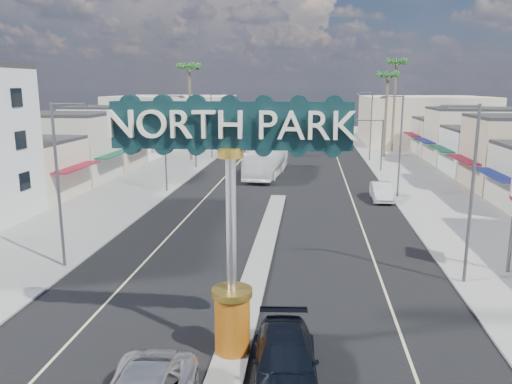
% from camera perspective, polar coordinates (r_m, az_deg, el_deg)
% --- Properties ---
extents(ground, '(160.00, 160.00, 0.00)m').
position_cam_1_polar(ground, '(45.87, 2.67, -0.30)').
color(ground, gray).
rests_on(ground, ground).
extents(road, '(20.00, 120.00, 0.01)m').
position_cam_1_polar(road, '(45.87, 2.67, -0.30)').
color(road, black).
rests_on(road, ground).
extents(median_island, '(1.30, 30.00, 0.16)m').
position_cam_1_polar(median_island, '(30.45, 0.79, -6.59)').
color(median_island, gray).
rests_on(median_island, ground).
extents(sidewalk_left, '(8.00, 120.00, 0.12)m').
position_cam_1_polar(sidewalk_left, '(48.73, -13.99, 0.15)').
color(sidewalk_left, gray).
rests_on(sidewalk_left, ground).
extents(sidewalk_right, '(8.00, 120.00, 0.12)m').
position_cam_1_polar(sidewalk_right, '(47.16, 19.91, -0.61)').
color(sidewalk_right, gray).
rests_on(sidewalk_right, ground).
extents(storefront_row_left, '(12.00, 42.00, 6.00)m').
position_cam_1_polar(storefront_row_left, '(63.96, -18.61, 5.33)').
color(storefront_row_left, beige).
rests_on(storefront_row_left, ground).
extents(storefront_row_right, '(12.00, 42.00, 6.00)m').
position_cam_1_polar(storefront_row_right, '(61.91, 26.35, 4.50)').
color(storefront_row_right, '#B7B29E').
rests_on(storefront_row_right, ground).
extents(backdrop_far_left, '(20.00, 20.00, 8.00)m').
position_cam_1_polar(backdrop_far_left, '(93.24, -9.29, 8.34)').
color(backdrop_far_left, '#B7B29E').
rests_on(backdrop_far_left, ground).
extents(backdrop_far_right, '(20.00, 20.00, 8.00)m').
position_cam_1_polar(backdrop_far_right, '(91.96, 18.46, 7.84)').
color(backdrop_far_right, beige).
rests_on(backdrop_far_right, ground).
extents(gateway_sign, '(8.20, 1.50, 9.15)m').
position_cam_1_polar(gateway_sign, '(17.36, -2.89, -0.92)').
color(gateway_sign, '#B05B0D').
rests_on(gateway_sign, median_island).
extents(traffic_signal_left, '(5.09, 0.45, 6.00)m').
position_cam_1_polar(traffic_signal_left, '(60.16, -5.27, 6.73)').
color(traffic_signal_left, '#47474C').
rests_on(traffic_signal_left, ground).
extents(traffic_signal_right, '(5.09, 0.45, 6.00)m').
position_cam_1_polar(traffic_signal_right, '(59.34, 12.51, 6.43)').
color(traffic_signal_right, '#47474C').
rests_on(traffic_signal_right, ground).
extents(streetlight_l_near, '(2.03, 0.22, 9.00)m').
position_cam_1_polar(streetlight_l_near, '(28.39, -21.46, 1.58)').
color(streetlight_l_near, '#47474C').
rests_on(streetlight_l_near, ground).
extents(streetlight_l_mid, '(2.03, 0.22, 9.00)m').
position_cam_1_polar(streetlight_l_mid, '(46.85, -10.18, 6.06)').
color(streetlight_l_mid, '#47474C').
rests_on(streetlight_l_mid, ground).
extents(streetlight_l_far, '(2.03, 0.22, 9.00)m').
position_cam_1_polar(streetlight_l_far, '(68.17, -4.99, 8.03)').
color(streetlight_l_far, '#47474C').
rests_on(streetlight_l_far, ground).
extents(streetlight_r_near, '(2.03, 0.22, 9.00)m').
position_cam_1_polar(streetlight_r_near, '(26.34, 23.16, 0.68)').
color(streetlight_r_near, '#47474C').
rests_on(streetlight_r_near, ground).
extents(streetlight_r_mid, '(2.03, 0.22, 9.00)m').
position_cam_1_polar(streetlight_r_mid, '(45.64, 15.99, 5.63)').
color(streetlight_r_mid, '#47474C').
rests_on(streetlight_r_mid, ground).
extents(streetlight_r_far, '(2.03, 0.22, 9.00)m').
position_cam_1_polar(streetlight_r_far, '(67.34, 12.88, 7.73)').
color(streetlight_r_far, '#47474C').
rests_on(streetlight_r_far, ground).
extents(palm_left_far, '(2.60, 2.60, 13.10)m').
position_cam_1_polar(palm_left_far, '(66.62, -7.66, 13.41)').
color(palm_left_far, brown).
rests_on(palm_left_far, ground).
extents(palm_right_mid, '(2.60, 2.60, 12.10)m').
position_cam_1_polar(palm_right_mid, '(71.48, 14.82, 12.31)').
color(palm_right_mid, brown).
rests_on(palm_right_mid, ground).
extents(palm_right_far, '(2.60, 2.60, 14.10)m').
position_cam_1_polar(palm_right_far, '(77.75, 15.73, 13.53)').
color(palm_right_far, brown).
rests_on(palm_right_far, ground).
extents(suv_right, '(2.59, 5.51, 1.55)m').
position_cam_1_polar(suv_right, '(17.71, 3.34, -18.68)').
color(suv_right, black).
rests_on(suv_right, ground).
extents(car_parked_right, '(1.68, 4.74, 1.56)m').
position_cam_1_polar(car_parked_right, '(44.78, 14.15, 0.05)').
color(car_parked_right, beige).
rests_on(car_parked_right, ground).
extents(city_bus, '(4.12, 12.87, 3.53)m').
position_cam_1_polar(city_bus, '(55.39, 1.26, 3.71)').
color(city_bus, white).
rests_on(city_bus, ground).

